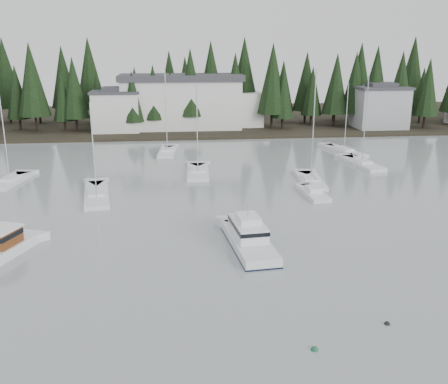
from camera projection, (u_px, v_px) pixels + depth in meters
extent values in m
plane|color=gray|center=(310.00, 375.00, 26.90)|extent=(260.00, 260.00, 0.00)
cube|color=black|center=(202.00, 119.00, 119.44)|extent=(240.00, 54.00, 1.00)
cube|color=silver|center=(117.00, 112.00, 99.28)|extent=(9.00, 7.00, 7.50)
cube|color=#38383D|center=(115.00, 92.00, 98.15)|extent=(9.54, 7.42, 0.50)
cube|color=#38383D|center=(115.00, 89.00, 97.98)|extent=(4.95, 3.85, 0.80)
cube|color=#999EA0|center=(380.00, 108.00, 103.60)|extent=(10.00, 8.00, 8.00)
cube|color=#38383D|center=(381.00, 88.00, 102.40)|extent=(10.60, 8.48, 0.50)
cube|color=#38383D|center=(382.00, 85.00, 102.23)|extent=(5.50, 4.40, 0.80)
cube|color=silver|center=(182.00, 104.00, 103.08)|extent=(24.00, 10.00, 10.00)
cube|color=#38383D|center=(181.00, 77.00, 101.58)|extent=(25.00, 11.00, 1.20)
cube|color=silver|center=(238.00, 109.00, 106.60)|extent=(10.00, 8.00, 7.00)
cube|color=#522410|center=(0.00, 237.00, 42.06)|extent=(3.32, 3.46, 1.42)
cube|color=black|center=(0.00, 234.00, 41.98)|extent=(3.40, 3.53, 0.41)
cube|color=silver|center=(249.00, 245.00, 44.01)|extent=(4.01, 10.13, 1.44)
cube|color=black|center=(249.00, 246.00, 44.04)|extent=(4.04, 10.18, 0.20)
cube|color=white|center=(248.00, 228.00, 44.08)|extent=(3.00, 5.36, 1.30)
cube|color=black|center=(248.00, 225.00, 43.99)|extent=(3.06, 5.41, 0.36)
cube|color=white|center=(248.00, 218.00, 43.81)|extent=(2.08, 2.74, 0.58)
cylinder|color=#A5A8AD|center=(248.00, 211.00, 43.61)|extent=(0.10, 0.10, 0.99)
cube|color=silver|center=(198.00, 174.00, 69.05)|extent=(3.32, 9.18, 1.05)
cube|color=white|center=(198.00, 169.00, 68.86)|extent=(2.18, 3.17, 0.30)
cylinder|color=#A5A8AD|center=(197.00, 128.00, 67.25)|extent=(0.14, 0.14, 11.62)
cube|color=silver|center=(97.00, 197.00, 58.63)|extent=(4.27, 11.27, 1.05)
cube|color=white|center=(96.00, 191.00, 58.45)|extent=(2.42, 3.97, 0.30)
cylinder|color=#A5A8AD|center=(93.00, 148.00, 57.00)|extent=(0.14, 0.14, 10.52)
cube|color=silver|center=(167.00, 153.00, 82.14)|extent=(3.26, 8.41, 1.05)
cube|color=white|center=(167.00, 150.00, 81.96)|extent=(2.05, 2.93, 0.30)
cylinder|color=#A5A8AD|center=(166.00, 111.00, 80.16)|extent=(0.14, 0.14, 12.98)
cube|color=silver|center=(10.00, 183.00, 64.49)|extent=(4.09, 8.55, 1.05)
cube|color=white|center=(10.00, 178.00, 64.30)|extent=(2.39, 3.07, 0.30)
cylinder|color=#A5A8AD|center=(4.00, 132.00, 62.60)|extent=(0.14, 0.14, 12.31)
cube|color=silver|center=(362.00, 165.00, 74.19)|extent=(4.00, 9.91, 1.05)
cube|color=white|center=(362.00, 161.00, 74.01)|extent=(2.31, 3.51, 0.30)
cylinder|color=#A5A8AD|center=(365.00, 120.00, 72.28)|extent=(0.14, 0.14, 12.45)
cube|color=silver|center=(311.00, 183.00, 64.63)|extent=(3.55, 8.89, 1.05)
cube|color=white|center=(311.00, 178.00, 64.45)|extent=(2.23, 3.11, 0.30)
cylinder|color=#A5A8AD|center=(313.00, 125.00, 62.52)|extent=(0.14, 0.14, 13.85)
cube|color=silver|center=(344.00, 152.00, 82.91)|extent=(4.97, 10.68, 1.05)
cube|color=white|center=(344.00, 149.00, 82.73)|extent=(2.53, 3.85, 0.30)
cylinder|color=#A5A8AD|center=(346.00, 117.00, 81.23)|extent=(0.14, 0.14, 10.84)
cube|color=silver|center=(313.00, 195.00, 59.17)|extent=(2.64, 6.81, 0.90)
cube|color=white|center=(313.00, 189.00, 58.97)|extent=(1.64, 2.23, 0.55)
sphere|color=#145933|center=(314.00, 350.00, 29.11)|extent=(0.45, 0.45, 0.45)
sphere|color=black|center=(387.00, 324.00, 31.80)|extent=(0.39, 0.39, 0.39)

